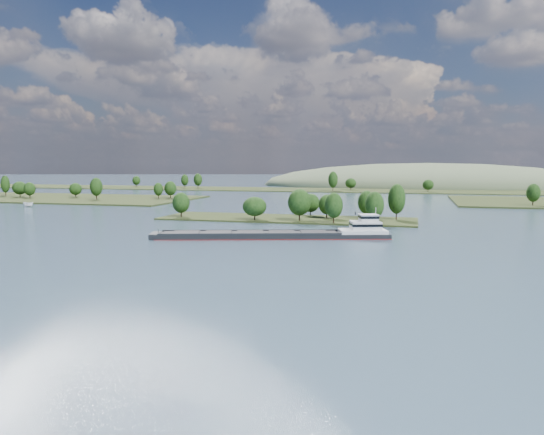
# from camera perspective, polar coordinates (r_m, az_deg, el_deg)

# --- Properties ---
(ground) EXTENTS (1800.00, 1800.00, 0.00)m
(ground) POSITION_cam_1_polar(r_m,az_deg,el_deg) (151.85, -3.66, -2.56)
(ground) COLOR #3B5366
(ground) RESTS_ON ground
(tree_island) EXTENTS (100.00, 30.85, 14.96)m
(tree_island) POSITION_cam_1_polar(r_m,az_deg,el_deg) (205.78, 3.25, 0.76)
(tree_island) COLOR #263015
(tree_island) RESTS_ON ground
(back_shoreline) EXTENTS (900.00, 60.00, 16.27)m
(back_shoreline) POSITION_cam_1_polar(r_m,az_deg,el_deg) (424.27, 9.82, 2.92)
(back_shoreline) COLOR #263015
(back_shoreline) RESTS_ON ground
(hill_west) EXTENTS (320.00, 160.00, 44.00)m
(hill_west) POSITION_cam_1_polar(r_m,az_deg,el_deg) (522.89, 16.30, 3.25)
(hill_west) COLOR #4E5D40
(hill_west) RESTS_ON ground
(cargo_barge) EXTENTS (70.31, 28.06, 9.58)m
(cargo_barge) POSITION_cam_1_polar(r_m,az_deg,el_deg) (158.14, 1.70, -1.76)
(cargo_barge) COLOR black
(cargo_barge) RESTS_ON ground
(motorboat) EXTENTS (7.17, 3.91, 2.62)m
(motorboat) POSITION_cam_1_polar(r_m,az_deg,el_deg) (294.83, -24.73, 1.29)
(motorboat) COLOR white
(motorboat) RESTS_ON ground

